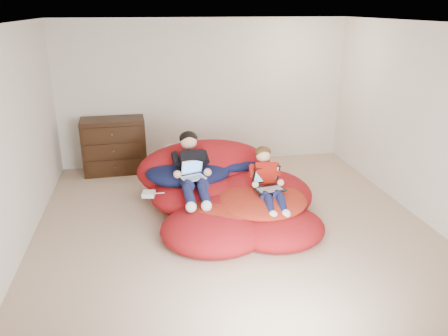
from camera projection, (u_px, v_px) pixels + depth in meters
room_shell at (232, 208)px, 5.64m from camera, size 5.10×5.10×2.77m
dresser at (114, 146)px, 7.34m from camera, size 1.05×0.60×0.93m
beanbag_pile at (226, 193)px, 5.97m from camera, size 2.42×2.43×0.93m
cream_pillow at (175, 152)px, 6.53m from camera, size 0.39×0.25×0.25m
older_boy at (192, 166)px, 5.78m from camera, size 0.37×1.21×0.72m
younger_boy at (267, 178)px, 5.57m from camera, size 0.31×0.96×0.65m
laptop_white at (193, 173)px, 5.69m from camera, size 0.34×0.35×0.22m
laptop_black at (268, 183)px, 5.55m from camera, size 0.40×0.41×0.26m
power_adapter at (149, 194)px, 5.57m from camera, size 0.18×0.18×0.06m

